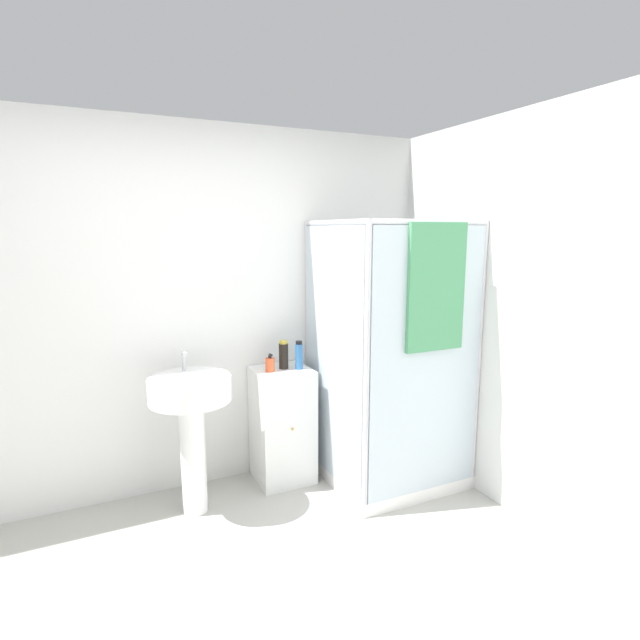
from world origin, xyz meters
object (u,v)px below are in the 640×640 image
at_px(shampoo_bottle_tall_black, 284,355).
at_px(sink, 191,411).
at_px(soap_dispenser, 270,364).
at_px(shampoo_bottle_blue, 299,355).

bearing_deg(shampoo_bottle_tall_black, sink, -166.02).
distance_m(soap_dispenser, shampoo_bottle_blue, 0.21).
distance_m(soap_dispenser, shampoo_bottle_tall_black, 0.12).
bearing_deg(shampoo_bottle_tall_black, shampoo_bottle_blue, -31.55).
bearing_deg(sink, soap_dispenser, 14.02).
height_order(soap_dispenser, shampoo_bottle_tall_black, shampoo_bottle_tall_black).
relative_size(soap_dispenser, shampoo_bottle_tall_black, 0.62).
xyz_separation_m(sink, shampoo_bottle_blue, (0.78, 0.11, 0.25)).
bearing_deg(sink, shampoo_bottle_tall_black, 13.98).
height_order(shampoo_bottle_tall_black, shampoo_bottle_blue, same).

